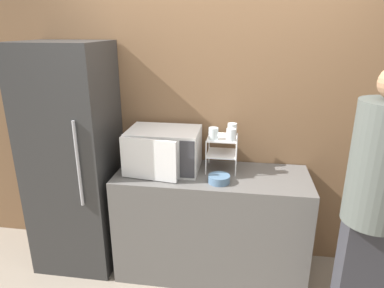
{
  "coord_description": "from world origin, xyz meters",
  "views": [
    {
      "loc": [
        0.21,
        -2.22,
        2.04
      ],
      "look_at": [
        -0.17,
        0.33,
        1.15
      ],
      "focal_mm": 32.0,
      "sensor_mm": 36.0,
      "label": 1
    }
  ],
  "objects_px": {
    "dish_rack": "(222,146)",
    "refrigerator": "(74,160)",
    "glass_front_right": "(231,135)",
    "bowl": "(219,179)",
    "person": "(375,197)",
    "microwave": "(163,150)",
    "glass_front_left": "(213,134)",
    "glass_back_right": "(232,129)"
  },
  "relations": [
    {
      "from": "glass_back_right",
      "to": "refrigerator",
      "type": "xyz_separation_m",
      "value": [
        -1.32,
        -0.19,
        -0.27
      ]
    },
    {
      "from": "glass_front_left",
      "to": "bowl",
      "type": "bearing_deg",
      "value": -69.45
    },
    {
      "from": "glass_front_left",
      "to": "refrigerator",
      "type": "xyz_separation_m",
      "value": [
        -1.17,
        -0.04,
        -0.27
      ]
    },
    {
      "from": "bowl",
      "to": "microwave",
      "type": "bearing_deg",
      "value": 157.7
    },
    {
      "from": "dish_rack",
      "to": "glass_front_right",
      "type": "distance_m",
      "value": 0.17
    },
    {
      "from": "microwave",
      "to": "refrigerator",
      "type": "relative_size",
      "value": 0.3
    },
    {
      "from": "person",
      "to": "glass_front_right",
      "type": "bearing_deg",
      "value": 150.88
    },
    {
      "from": "microwave",
      "to": "glass_front_right",
      "type": "relative_size",
      "value": 6.08
    },
    {
      "from": "glass_front_left",
      "to": "glass_back_right",
      "type": "distance_m",
      "value": 0.21
    },
    {
      "from": "glass_back_right",
      "to": "person",
      "type": "distance_m",
      "value": 1.15
    },
    {
      "from": "bowl",
      "to": "person",
      "type": "relative_size",
      "value": 0.09
    },
    {
      "from": "microwave",
      "to": "dish_rack",
      "type": "xyz_separation_m",
      "value": [
        0.48,
        0.06,
        0.03
      ]
    },
    {
      "from": "glass_front_left",
      "to": "glass_back_right",
      "type": "xyz_separation_m",
      "value": [
        0.14,
        0.15,
        0.0
      ]
    },
    {
      "from": "microwave",
      "to": "bowl",
      "type": "bearing_deg",
      "value": -22.3
    },
    {
      "from": "glass_front_left",
      "to": "person",
      "type": "xyz_separation_m",
      "value": [
        1.06,
        -0.52,
        -0.2
      ]
    },
    {
      "from": "microwave",
      "to": "dish_rack",
      "type": "bearing_deg",
      "value": 7.5
    },
    {
      "from": "glass_front_left",
      "to": "bowl",
      "type": "relative_size",
      "value": 0.57
    },
    {
      "from": "person",
      "to": "refrigerator",
      "type": "bearing_deg",
      "value": 167.88
    },
    {
      "from": "microwave",
      "to": "glass_back_right",
      "type": "height_order",
      "value": "glass_back_right"
    },
    {
      "from": "refrigerator",
      "to": "bowl",
      "type": "bearing_deg",
      "value": -6.8
    },
    {
      "from": "microwave",
      "to": "glass_front_left",
      "type": "distance_m",
      "value": 0.44
    },
    {
      "from": "glass_front_right",
      "to": "bowl",
      "type": "distance_m",
      "value": 0.36
    },
    {
      "from": "glass_front_right",
      "to": "glass_back_right",
      "type": "bearing_deg",
      "value": 89.46
    },
    {
      "from": "glass_front_left",
      "to": "bowl",
      "type": "distance_m",
      "value": 0.36
    },
    {
      "from": "microwave",
      "to": "glass_back_right",
      "type": "xyz_separation_m",
      "value": [
        0.55,
        0.14,
        0.16
      ]
    },
    {
      "from": "glass_front_left",
      "to": "glass_front_right",
      "type": "relative_size",
      "value": 1.0
    },
    {
      "from": "glass_front_right",
      "to": "refrigerator",
      "type": "bearing_deg",
      "value": -178.68
    },
    {
      "from": "dish_rack",
      "to": "glass_back_right",
      "type": "relative_size",
      "value": 2.96
    },
    {
      "from": "refrigerator",
      "to": "microwave",
      "type": "bearing_deg",
      "value": 3.45
    },
    {
      "from": "microwave",
      "to": "dish_rack",
      "type": "relative_size",
      "value": 2.05
    },
    {
      "from": "glass_back_right",
      "to": "bowl",
      "type": "distance_m",
      "value": 0.46
    },
    {
      "from": "glass_back_right",
      "to": "person",
      "type": "bearing_deg",
      "value": -36.08
    },
    {
      "from": "microwave",
      "to": "refrigerator",
      "type": "xyz_separation_m",
      "value": [
        -0.77,
        -0.05,
        -0.11
      ]
    },
    {
      "from": "glass_front_left",
      "to": "person",
      "type": "relative_size",
      "value": 0.05
    },
    {
      "from": "bowl",
      "to": "person",
      "type": "distance_m",
      "value": 1.05
    },
    {
      "from": "dish_rack",
      "to": "refrigerator",
      "type": "relative_size",
      "value": 0.15
    },
    {
      "from": "glass_front_right",
      "to": "refrigerator",
      "type": "relative_size",
      "value": 0.05
    },
    {
      "from": "bowl",
      "to": "refrigerator",
      "type": "distance_m",
      "value": 1.25
    },
    {
      "from": "dish_rack",
      "to": "bowl",
      "type": "distance_m",
      "value": 0.31
    },
    {
      "from": "glass_back_right",
      "to": "bowl",
      "type": "bearing_deg",
      "value": -102.63
    },
    {
      "from": "bowl",
      "to": "glass_front_right",
      "type": "bearing_deg",
      "value": 67.63
    },
    {
      "from": "person",
      "to": "glass_back_right",
      "type": "bearing_deg",
      "value": 143.92
    }
  ]
}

